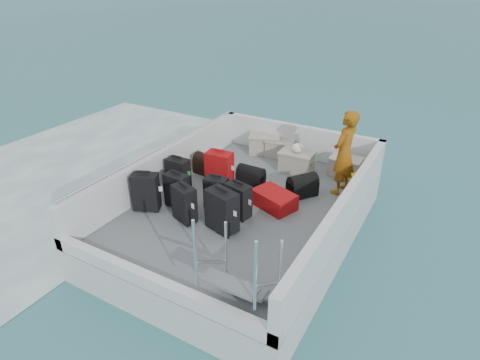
% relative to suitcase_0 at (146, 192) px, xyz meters
% --- Properties ---
extents(ground, '(160.00, 160.00, 0.00)m').
position_rel_suitcase_0_xyz_m(ground, '(1.37, 0.98, -0.96)').
color(ground, '#1D5C66').
rests_on(ground, ground).
extents(wake_foam, '(10.00, 10.00, 0.00)m').
position_rel_suitcase_0_xyz_m(wake_foam, '(-3.43, 0.98, -0.96)').
color(wake_foam, white).
rests_on(wake_foam, ground).
extents(ferry_hull, '(3.60, 5.00, 0.60)m').
position_rel_suitcase_0_xyz_m(ferry_hull, '(1.37, 0.98, -0.66)').
color(ferry_hull, silver).
rests_on(ferry_hull, ground).
extents(deck, '(3.30, 4.70, 0.02)m').
position_rel_suitcase_0_xyz_m(deck, '(1.37, 0.98, -0.35)').
color(deck, slate).
rests_on(deck, ferry_hull).
extents(deck_fittings, '(3.60, 5.00, 0.90)m').
position_rel_suitcase_0_xyz_m(deck_fittings, '(1.72, 0.66, 0.03)').
color(deck_fittings, silver).
rests_on(deck_fittings, deck).
extents(suitcase_0, '(0.50, 0.40, 0.67)m').
position_rel_suitcase_0_xyz_m(suitcase_0, '(0.00, 0.00, 0.00)').
color(suitcase_0, black).
rests_on(suitcase_0, deck).
extents(suitcase_1, '(0.41, 0.25, 0.61)m').
position_rel_suitcase_0_xyz_m(suitcase_1, '(0.38, 0.35, -0.03)').
color(suitcase_1, black).
rests_on(suitcase_1, deck).
extents(suitcase_2, '(0.42, 0.25, 0.60)m').
position_rel_suitcase_0_xyz_m(suitcase_2, '(0.00, 0.88, -0.04)').
color(suitcase_2, black).
rests_on(suitcase_2, deck).
extents(suitcase_3, '(0.46, 0.36, 0.63)m').
position_rel_suitcase_0_xyz_m(suitcase_3, '(0.76, 0.05, -0.02)').
color(suitcase_3, black).
rests_on(suitcase_3, deck).
extents(suitcase_4, '(0.42, 0.29, 0.58)m').
position_rel_suitcase_0_xyz_m(suitcase_4, '(1.00, 0.63, -0.05)').
color(suitcase_4, black).
rests_on(suitcase_4, deck).
extents(suitcase_5, '(0.51, 0.33, 0.67)m').
position_rel_suitcase_0_xyz_m(suitcase_5, '(0.59, 1.37, -0.00)').
color(suitcase_5, maroon).
rests_on(suitcase_5, deck).
extents(suitcase_6, '(0.56, 0.42, 0.69)m').
position_rel_suitcase_0_xyz_m(suitcase_6, '(1.43, 0.12, 0.01)').
color(suitcase_6, black).
rests_on(suitcase_6, deck).
extents(suitcase_7, '(0.46, 0.33, 0.59)m').
position_rel_suitcase_0_xyz_m(suitcase_7, '(1.45, 0.59, -0.04)').
color(suitcase_7, black).
rests_on(suitcase_7, deck).
extents(suitcase_8, '(0.84, 0.69, 0.28)m').
position_rel_suitcase_0_xyz_m(suitcase_8, '(1.84, 1.16, -0.19)').
color(suitcase_8, maroon).
rests_on(suitcase_8, deck).
extents(duffel_0, '(0.51, 0.36, 0.32)m').
position_rel_suitcase_0_xyz_m(duffel_0, '(0.08, 1.67, -0.18)').
color(duffel_0, black).
rests_on(duffel_0, deck).
extents(duffel_1, '(0.51, 0.31, 0.32)m').
position_rel_suitcase_0_xyz_m(duffel_1, '(1.13, 1.63, -0.18)').
color(duffel_1, black).
rests_on(duffel_1, deck).
extents(duffel_2, '(0.55, 0.60, 0.32)m').
position_rel_suitcase_0_xyz_m(duffel_2, '(2.11, 1.78, -0.18)').
color(duffel_2, black).
rests_on(duffel_2, deck).
extents(crate_0, '(0.76, 0.65, 0.39)m').
position_rel_suitcase_0_xyz_m(crate_0, '(0.64, 3.18, -0.14)').
color(crate_0, '#B0AC99').
rests_on(crate_0, deck).
extents(crate_1, '(0.62, 0.47, 0.35)m').
position_rel_suitcase_0_xyz_m(crate_1, '(1.03, 3.18, -0.16)').
color(crate_1, '#B0AC99').
rests_on(crate_1, deck).
extents(crate_2, '(0.66, 0.46, 0.39)m').
position_rel_suitcase_0_xyz_m(crate_2, '(1.62, 2.68, -0.14)').
color(crate_2, '#B0AC99').
rests_on(crate_2, deck).
extents(crate_3, '(0.59, 0.41, 0.35)m').
position_rel_suitcase_0_xyz_m(crate_3, '(2.55, 2.97, -0.16)').
color(crate_3, '#B0AC99').
rests_on(crate_3, deck).
extents(yellow_bag, '(0.28, 0.26, 0.22)m').
position_rel_suitcase_0_xyz_m(yellow_bag, '(2.82, 2.74, -0.23)').
color(yellow_bag, gold).
rests_on(yellow_bag, deck).
extents(white_bag, '(0.24, 0.24, 0.18)m').
position_rel_suitcase_0_xyz_m(white_bag, '(1.62, 2.68, 0.14)').
color(white_bag, white).
rests_on(white_bag, crate_2).
extents(passenger, '(0.49, 0.64, 1.56)m').
position_rel_suitcase_0_xyz_m(passenger, '(2.67, 2.26, 0.44)').
color(passenger, '#C46D12').
rests_on(passenger, deck).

